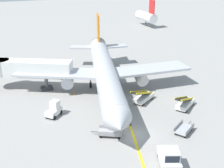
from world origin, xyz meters
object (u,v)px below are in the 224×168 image
object	(u,v)px
safety_cone_nose_left	(72,82)
belt_loader_forward_hold	(143,97)
baggage_cart_empty_trailing	(184,129)
ground_crew_marshaller	(130,119)
airliner	(104,71)
pushback_tug	(170,157)
safety_cone_nose_right	(74,93)
belt_loader_aft_hold	(185,103)
baggage_tug_near_wing	(54,109)
jet_bridge	(26,68)
baggage_cart_loaded	(110,132)

from	to	relation	value
safety_cone_nose_left	belt_loader_forward_hold	bearing A→B (deg)	-54.80
baggage_cart_empty_trailing	ground_crew_marshaller	size ratio (longest dim) A/B	2.11
airliner	belt_loader_forward_hold	world-z (taller)	airliner
pushback_tug	safety_cone_nose_right	bearing A→B (deg)	101.99
airliner	belt_loader_aft_hold	size ratio (longest dim) A/B	7.18
baggage_tug_near_wing	safety_cone_nose_left	size ratio (longest dim) A/B	5.98
jet_bridge	belt_loader_forward_hold	size ratio (longest dim) A/B	2.57
pushback_tug	baggage_tug_near_wing	size ratio (longest dim) A/B	1.54
baggage_tug_near_wing	baggage_cart_loaded	xyz separation A→B (m)	(5.12, -7.46, -0.46)
airliner	safety_cone_nose_right	bearing A→B (deg)	176.87
baggage_cart_loaded	safety_cone_nose_right	size ratio (longest dim) A/B	8.40
belt_loader_forward_hold	safety_cone_nose_left	bearing A→B (deg)	125.20
pushback_tug	baggage_cart_loaded	bearing A→B (deg)	115.08
jet_bridge	belt_loader_forward_hold	distance (m)	19.21
jet_bridge	baggage_cart_loaded	xyz separation A→B (m)	(7.22, -18.23, -3.07)
ground_crew_marshaller	belt_loader_forward_hold	bearing A→B (deg)	49.44
baggage_cart_empty_trailing	pushback_tug	bearing A→B (deg)	-136.82
airliner	pushback_tug	size ratio (longest dim) A/B	8.59
baggage_cart_empty_trailing	safety_cone_nose_right	xyz separation A→B (m)	(-9.47, 15.75, -0.25)
pushback_tug	safety_cone_nose_right	distance (m)	21.02
baggage_tug_near_wing	belt_loader_aft_hold	distance (m)	18.24
safety_cone_nose_right	ground_crew_marshaller	bearing A→B (deg)	-70.74
belt_loader_aft_hold	ground_crew_marshaller	world-z (taller)	belt_loader_aft_hold
belt_loader_forward_hold	ground_crew_marshaller	xyz separation A→B (m)	(-4.77, -5.57, 0.13)
airliner	pushback_tug	bearing A→B (deg)	-91.96
baggage_tug_near_wing	safety_cone_nose_right	xyz separation A→B (m)	(4.22, 5.68, -0.71)
belt_loader_forward_hold	safety_cone_nose_left	xyz separation A→B (m)	(-7.95, 11.27, -0.56)
baggage_cart_loaded	baggage_cart_empty_trailing	world-z (taller)	same
baggage_cart_empty_trailing	baggage_tug_near_wing	bearing A→B (deg)	143.66
jet_bridge	baggage_cart_empty_trailing	distance (m)	26.34
airliner	belt_loader_forward_hold	xyz separation A→B (m)	(3.85, -6.00, -2.64)
pushback_tug	baggage_cart_empty_trailing	world-z (taller)	pushback_tug
belt_loader_forward_hold	baggage_cart_empty_trailing	bearing A→B (deg)	-86.60
pushback_tug	baggage_tug_near_wing	world-z (taller)	pushback_tug
baggage_cart_loaded	airliner	bearing A→B (deg)	72.09
airliner	safety_cone_nose_right	distance (m)	5.99
airliner	baggage_cart_empty_trailing	world-z (taller)	airliner
baggage_cart_empty_trailing	safety_cone_nose_right	size ratio (longest dim) A/B	8.14
baggage_tug_near_wing	safety_cone_nose_left	xyz separation A→B (m)	(5.18, 10.68, -0.71)
belt_loader_aft_hold	belt_loader_forward_hold	bearing A→B (deg)	138.09
baggage_cart_empty_trailing	safety_cone_nose_left	world-z (taller)	baggage_cart_empty_trailing
airliner	baggage_tug_near_wing	world-z (taller)	airliner
jet_bridge	belt_loader_forward_hold	bearing A→B (deg)	-36.73
belt_loader_forward_hold	baggage_tug_near_wing	bearing A→B (deg)	177.40
safety_cone_nose_left	baggage_cart_loaded	bearing A→B (deg)	-90.19
airliner	baggage_cart_loaded	distance (m)	13.84
safety_cone_nose_right	safety_cone_nose_left	bearing A→B (deg)	79.16
baggage_tug_near_wing	ground_crew_marshaller	world-z (taller)	baggage_tug_near_wing
safety_cone_nose_left	safety_cone_nose_right	distance (m)	5.09
belt_loader_aft_hold	baggage_cart_empty_trailing	bearing A→B (deg)	-125.97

